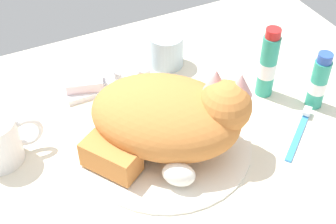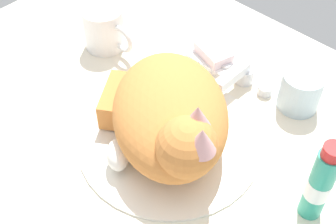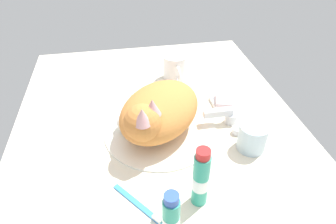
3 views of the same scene
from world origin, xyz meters
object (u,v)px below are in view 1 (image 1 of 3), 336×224
toothpaste_bottle (268,65)px  mouthwash_bottle (319,82)px  soap_bar (84,82)px  toothbrush (300,131)px  faucet (125,77)px  cat (172,117)px  rinse_cup (166,50)px

toothpaste_bottle → mouthwash_bottle: (6.81, -7.46, -1.44)cm
soap_bar → mouthwash_bottle: mouthwash_bottle is taller
toothbrush → soap_bar: bearing=137.6°
mouthwash_bottle → soap_bar: bearing=148.7°
faucet → toothpaste_bottle: bearing=-30.9°
cat → rinse_cup: 25.57cm
mouthwash_bottle → cat: bearing=176.4°
soap_bar → toothpaste_bottle: size_ratio=0.49×
faucet → mouthwash_bottle: bearing=-35.2°
faucet → cat: bearing=-87.7°
faucet → mouthwash_bottle: 38.61cm
cat → toothpaste_bottle: 24.42cm
rinse_cup → toothpaste_bottle: bearing=-52.3°
cat → toothbrush: bearing=-17.4°
toothbrush → cat: bearing=162.6°
rinse_cup → toothbrush: (12.99, -30.40, -3.13)cm
cat → toothbrush: (23.18, -7.25, -6.89)cm
rinse_cup → mouthwash_bottle: bearing=-50.9°
mouthwash_bottle → rinse_cup: bearing=129.1°
faucet → cat: size_ratio=0.39×
cat → faucet: bearing=92.3°
soap_bar → toothbrush: soap_bar is taller
toothpaste_bottle → toothbrush: 14.39cm
rinse_cup → toothpaste_bottle: (13.60, -17.62, 3.48)cm
faucet → rinse_cup: rinse_cup is taller
toothpaste_bottle → mouthwash_bottle: toothpaste_bottle is taller
rinse_cup → soap_bar: rinse_cup is taller
faucet → cat: cat is taller
mouthwash_bottle → toothbrush: size_ratio=1.00×
rinse_cup → soap_bar: (-19.09, -1.10, -1.38)cm
soap_bar → rinse_cup: bearing=3.3°
faucet → rinse_cup: size_ratio=1.70×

